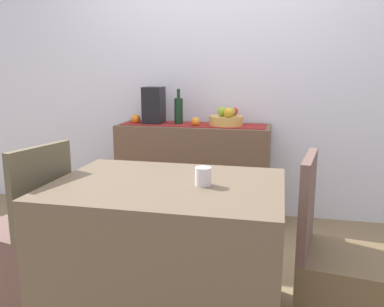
{
  "coord_description": "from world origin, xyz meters",
  "views": [
    {
      "loc": [
        0.53,
        -2.33,
        1.28
      ],
      "look_at": [
        -0.07,
        0.35,
        0.7
      ],
      "focal_mm": 37.51,
      "sensor_mm": 36.0,
      "label": 1
    }
  ],
  "objects": [
    {
      "name": "dining_table",
      "position": [
        0.0,
        -0.53,
        0.37
      ],
      "size": [
        1.11,
        0.82,
        0.74
      ],
      "primitive_type": "cube",
      "color": "brown",
      "rests_on": "ground"
    },
    {
      "name": "apple_rear",
      "position": [
        0.14,
        1.0,
        0.94
      ],
      "size": [
        0.06,
        0.06,
        0.06
      ],
      "primitive_type": "sphere",
      "color": "red",
      "rests_on": "fruit_bowl"
    },
    {
      "name": "orange_loose_end",
      "position": [
        -0.69,
        0.89,
        0.86
      ],
      "size": [
        0.08,
        0.08,
        0.08
      ],
      "primitive_type": "sphere",
      "color": "orange",
      "rests_on": "sideboard_console"
    },
    {
      "name": "fruit_bowl",
      "position": [
        0.08,
        0.92,
        0.87
      ],
      "size": [
        0.28,
        0.28,
        0.08
      ],
      "primitive_type": "cylinder",
      "color": "gold",
      "rests_on": "table_runner"
    },
    {
      "name": "apple_upper",
      "position": [
        0.12,
        0.91,
        0.94
      ],
      "size": [
        0.07,
        0.07,
        0.07
      ],
      "primitive_type": "sphere",
      "color": "#87A341",
      "rests_on": "fruit_bowl"
    },
    {
      "name": "coffee_maker",
      "position": [
        -0.53,
        0.92,
        0.98
      ],
      "size": [
        0.16,
        0.18,
        0.31
      ],
      "primitive_type": "cube",
      "color": "black",
      "rests_on": "sideboard_console"
    },
    {
      "name": "ground_plane",
      "position": [
        0.0,
        0.0,
        -0.01
      ],
      "size": [
        6.4,
        6.4,
        0.02
      ],
      "primitive_type": "cube",
      "color": "#7B6547",
      "rests_on": "ground"
    },
    {
      "name": "sideboard_console",
      "position": [
        -0.19,
        0.92,
        0.41
      ],
      "size": [
        1.27,
        0.42,
        0.82
      ],
      "primitive_type": "cube",
      "color": "brown",
      "rests_on": "ground"
    },
    {
      "name": "wine_bottle",
      "position": [
        -0.32,
        0.92,
        0.94
      ],
      "size": [
        0.07,
        0.07,
        0.3
      ],
      "color": "#15331B",
      "rests_on": "sideboard_console"
    },
    {
      "name": "orange_loose_mid",
      "position": [
        -0.16,
        0.85,
        0.86
      ],
      "size": [
        0.07,
        0.07,
        0.07
      ],
      "primitive_type": "sphere",
      "color": "orange",
      "rests_on": "sideboard_console"
    },
    {
      "name": "chair_near_window",
      "position": [
        -0.82,
        -0.53,
        0.27
      ],
      "size": [
        0.48,
        0.48,
        0.9
      ],
      "color": "brown",
      "rests_on": "ground"
    },
    {
      "name": "apple_center",
      "position": [
        0.05,
        0.91,
        0.94
      ],
      "size": [
        0.08,
        0.08,
        0.08
      ],
      "primitive_type": "sphere",
      "color": "#83AA32",
      "rests_on": "fruit_bowl"
    },
    {
      "name": "room_wall_rear",
      "position": [
        0.0,
        1.18,
        1.35
      ],
      "size": [
        6.4,
        0.06,
        2.7
      ],
      "primitive_type": "cube",
      "color": "silver",
      "rests_on": "ground"
    },
    {
      "name": "chair_by_corner",
      "position": [
        0.82,
        -0.53,
        0.27
      ],
      "size": [
        0.46,
        0.46,
        0.9
      ],
      "color": "brown",
      "rests_on": "ground"
    },
    {
      "name": "coffee_cup",
      "position": [
        0.18,
        -0.53,
        0.78
      ],
      "size": [
        0.08,
        0.08,
        0.09
      ],
      "primitive_type": "cylinder",
      "color": "silver",
      "rests_on": "dining_table"
    },
    {
      "name": "apple_left",
      "position": [
        0.11,
        0.83,
        0.94
      ],
      "size": [
        0.08,
        0.08,
        0.08
      ],
      "primitive_type": "sphere",
      "color": "gold",
      "rests_on": "fruit_bowl"
    },
    {
      "name": "table_runner",
      "position": [
        -0.19,
        0.92,
        0.83
      ],
      "size": [
        1.19,
        0.32,
        0.01
      ],
      "primitive_type": "cube",
      "color": "maroon",
      "rests_on": "sideboard_console"
    }
  ]
}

